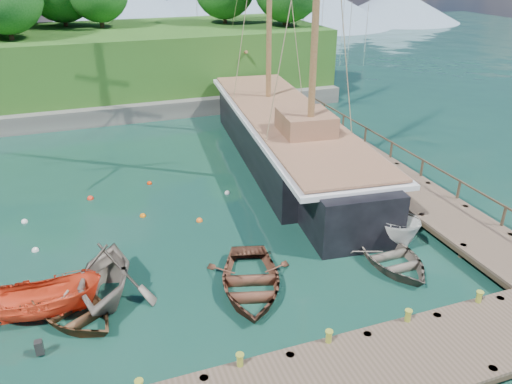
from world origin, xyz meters
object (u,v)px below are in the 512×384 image
Objects in this scene: rowboat_3 at (390,263)px; rowboat_2 at (250,290)px; rowboat_1 at (108,298)px; motorboat_orange at (46,317)px; cabin_boat_white at (373,236)px; schooner at (286,140)px; rowboat_0 at (73,317)px.

rowboat_2 is at bearing 176.35° from rowboat_3.
rowboat_1 reaches higher than motorboat_orange.
rowboat_1 is 12.07m from cabin_boat_white.
rowboat_2 is at bearing -92.81° from motorboat_orange.
cabin_boat_white reaches higher than rowboat_2.
motorboat_orange is 14.30m from cabin_boat_white.
rowboat_3 is 1.03× the size of motorboat_orange.
rowboat_1 is 16.34m from schooner.
cabin_boat_white is (12.06, 0.54, 0.00)m from rowboat_1.
cabin_boat_white is (13.32, 1.25, 0.00)m from rowboat_0.
rowboat_3 is 0.15× the size of schooner.
cabin_boat_white is 10.53m from schooner.
rowboat_1 is at bearing -2.41° from rowboat_0.
rowboat_2 is 0.16× the size of schooner.
motorboat_orange is (-0.95, 0.33, 0.00)m from rowboat_0.
rowboat_0 is at bearing -104.59° from motorboat_orange.
schooner reaches higher than motorboat_orange.
rowboat_0 is 13.38m from cabin_boat_white.
rowboat_0 is 1.45m from rowboat_1.
rowboat_2 reaches higher than rowboat_3.
rowboat_3 is 13.79m from motorboat_orange.
motorboat_orange is (-2.21, -0.38, 0.00)m from rowboat_1.
schooner is (0.51, 12.67, 1.24)m from rowboat_3.
cabin_boat_white is at bearing -83.78° from schooner.
rowboat_2 is 6.21m from rowboat_3.
rowboat_0 is at bearing 174.83° from rowboat_3.
rowboat_1 is at bearing -75.54° from motorboat_orange.
motorboat_orange is at bearing -135.32° from schooner.
motorboat_orange is (-7.52, 0.99, 0.00)m from rowboat_2.
rowboat_2 is 7.58m from motorboat_orange.
rowboat_0 is at bearing -135.67° from rowboat_1.
motorboat_orange is 18.27m from schooner.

